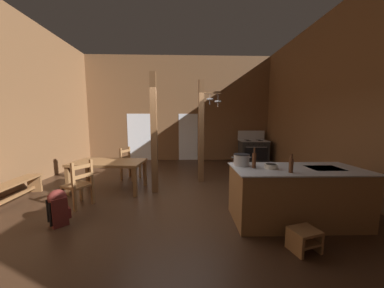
% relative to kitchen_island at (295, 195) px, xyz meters
% --- Properties ---
extents(ground_plane, '(8.67, 9.55, 0.10)m').
position_rel_kitchen_island_xyz_m(ground_plane, '(-2.16, 1.04, -0.52)').
color(ground_plane, '#382316').
extents(wall_back, '(8.67, 0.14, 4.50)m').
position_rel_kitchen_island_xyz_m(wall_back, '(-2.16, 5.49, 1.78)').
color(wall_back, brown).
rests_on(wall_back, ground_plane).
extents(wall_right, '(0.14, 9.55, 4.50)m').
position_rel_kitchen_island_xyz_m(wall_right, '(1.85, 1.04, 1.78)').
color(wall_right, brown).
rests_on(wall_right, ground_plane).
extents(glazed_door_back_left, '(1.00, 0.01, 2.05)m').
position_rel_kitchen_island_xyz_m(glazed_door_back_left, '(-3.93, 5.41, 0.56)').
color(glazed_door_back_left, white).
rests_on(glazed_door_back_left, ground_plane).
extents(glazed_panel_back_right, '(0.84, 0.01, 2.05)m').
position_rel_kitchen_island_xyz_m(glazed_panel_back_right, '(-1.77, 5.41, 0.56)').
color(glazed_panel_back_right, white).
rests_on(glazed_panel_back_right, ground_plane).
extents(kitchen_island, '(2.17, 0.99, 0.94)m').
position_rel_kitchen_island_xyz_m(kitchen_island, '(0.00, 0.00, 0.00)').
color(kitchen_island, brown).
rests_on(kitchen_island, ground_plane).
extents(stove_range, '(1.17, 0.86, 1.32)m').
position_rel_kitchen_island_xyz_m(stove_range, '(0.95, 4.79, 0.01)').
color(stove_range, '#2B2B2B').
rests_on(stove_range, ground_plane).
extents(support_post_with_pot_rack, '(0.66, 0.22, 2.85)m').
position_rel_kitchen_island_xyz_m(support_post_with_pot_rack, '(-1.42, 2.30, 1.06)').
color(support_post_with_pot_rack, brown).
rests_on(support_post_with_pot_rack, ground_plane).
extents(support_post_center, '(0.14, 0.14, 2.85)m').
position_rel_kitchen_island_xyz_m(support_post_center, '(-2.63, 1.48, 0.96)').
color(support_post_center, brown).
rests_on(support_post_center, ground_plane).
extents(step_stool, '(0.42, 0.36, 0.30)m').
position_rel_kitchen_island_xyz_m(step_stool, '(-0.31, -0.77, -0.29)').
color(step_stool, olive).
rests_on(step_stool, ground_plane).
extents(dining_table, '(1.77, 1.04, 0.74)m').
position_rel_kitchen_island_xyz_m(dining_table, '(-3.80, 1.63, 0.18)').
color(dining_table, brown).
rests_on(dining_table, ground_plane).
extents(ladderback_chair_near_window, '(0.60, 0.60, 0.95)m').
position_rel_kitchen_island_xyz_m(ladderback_chair_near_window, '(-4.04, 0.72, -0.02)').
color(ladderback_chair_near_window, olive).
rests_on(ladderback_chair_near_window, ground_plane).
extents(ladderback_chair_by_post, '(0.57, 0.57, 0.95)m').
position_rel_kitchen_island_xyz_m(ladderback_chair_by_post, '(-3.58, 2.59, -0.02)').
color(ladderback_chair_by_post, olive).
rests_on(ladderback_chair_by_post, ground_plane).
extents(bench_along_left_wall, '(0.44, 1.35, 0.44)m').
position_rel_kitchen_island_xyz_m(bench_along_left_wall, '(-5.56, 0.99, -0.17)').
color(bench_along_left_wall, brown).
rests_on(bench_along_left_wall, ground_plane).
extents(backpack, '(0.39, 0.38, 0.60)m').
position_rel_kitchen_island_xyz_m(backpack, '(-4.03, 0.03, -0.15)').
color(backpack, maroon).
rests_on(backpack, ground_plane).
extents(stockpot_on_counter, '(0.35, 0.28, 0.21)m').
position_rel_kitchen_island_xyz_m(stockpot_on_counter, '(-0.89, 0.22, 0.57)').
color(stockpot_on_counter, '#B7BABF').
rests_on(stockpot_on_counter, kitchen_island).
extents(mixing_bowl_on_counter, '(0.21, 0.21, 0.07)m').
position_rel_kitchen_island_xyz_m(mixing_bowl_on_counter, '(-0.45, -0.01, 0.51)').
color(mixing_bowl_on_counter, silver).
rests_on(mixing_bowl_on_counter, kitchen_island).
extents(bottle_tall_on_counter, '(0.06, 0.06, 0.29)m').
position_rel_kitchen_island_xyz_m(bottle_tall_on_counter, '(-0.26, -0.28, 0.58)').
color(bottle_tall_on_counter, '#56331E').
rests_on(bottle_tall_on_counter, kitchen_island).
extents(bottle_short_on_counter, '(0.06, 0.06, 0.35)m').
position_rel_kitchen_island_xyz_m(bottle_short_on_counter, '(-0.73, 0.04, 0.61)').
color(bottle_short_on_counter, '#56331E').
rests_on(bottle_short_on_counter, kitchen_island).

